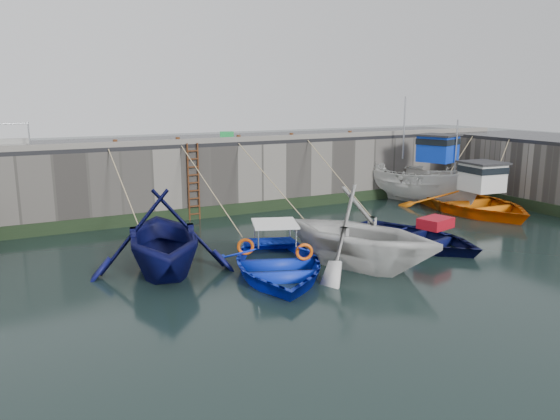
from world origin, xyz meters
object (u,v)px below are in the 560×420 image
bollard_b (178,141)px  bollard_e (350,134)px  boat_near_blacktrim (357,266)px  boat_near_navy (414,245)px  bollard_a (115,143)px  bollard_c (239,138)px  boat_far_white (425,182)px  boat_near_blue (277,273)px  boat_far_orange (471,202)px  bollard_d (291,136)px  fish_crate (227,135)px  ladder (194,182)px  boat_near_white (163,269)px

bollard_b → bollard_e: size_ratio=1.00×
boat_near_blacktrim → boat_near_navy: size_ratio=1.04×
bollard_a → bollard_c: 5.20m
boat_far_white → bollard_e: size_ratio=23.73×
boat_near_blacktrim → boat_far_white: bearing=12.4°
boat_near_blacktrim → bollard_a: bollard_a is taller
bollard_b → boat_near_blue: bearing=-87.5°
boat_far_orange → bollard_d: (-6.70, 4.55, 2.86)m
boat_far_white → bollard_d: 6.92m
boat_far_white → boat_far_orange: (0.50, -2.48, -0.58)m
fish_crate → bollard_c: (-0.29, -2.04, -0.01)m
ladder → boat_near_navy: 9.28m
bollard_a → bollard_e: size_ratio=1.00×
boat_near_blue → boat_far_white: bearing=48.7°
bollard_a → boat_near_white: bearing=-90.2°
ladder → boat_far_white: 11.15m
bollard_a → boat_near_blacktrim: bearing=-58.4°
boat_near_blue → boat_far_orange: (11.65, 3.58, 0.44)m
boat_near_blacktrim → bollard_e: (5.66, 8.68, 3.30)m
boat_near_blue → bollard_e: bearing=65.1°
bollard_a → bollard_c: size_ratio=1.00×
ladder → boat_near_blacktrim: 8.82m
boat_near_navy → boat_far_orange: 6.72m
boat_far_white → boat_far_orange: 2.59m
boat_near_navy → boat_far_white: 7.86m
bollard_a → boat_far_white: bearing=-8.4°
boat_near_navy → boat_near_white: bearing=156.7°
boat_near_navy → bollard_b: 10.26m
boat_near_white → bollard_b: (2.53, 6.25, 3.30)m
boat_near_blue → boat_near_navy: (5.68, 0.51, 0.00)m
boat_far_orange → bollard_c: (-9.30, 4.55, 2.86)m
boat_near_blacktrim → bollard_a: bearing=96.6°
boat_near_blue → boat_near_white: bearing=167.0°
boat_near_navy → bollard_d: bearing=81.2°
boat_far_white → fish_crate: size_ratio=10.50×
bollard_b → bollard_a: bearing=180.0°
bollard_e → boat_far_orange: bearing=-52.4°
boat_near_navy → ladder: bearing=113.0°
bollard_a → boat_far_orange: bearing=-17.4°
boat_near_blue → bollard_c: bearing=94.1°
boat_near_blue → bollard_a: bearing=129.5°
boat_near_white → boat_far_orange: boat_far_orange is taller
bollard_a → bollard_d: size_ratio=1.00×
boat_near_white → boat_near_blue: 3.44m
bollard_e → boat_near_navy: bearing=-108.0°
boat_far_white → bollard_c: 9.32m
bollard_b → bollard_d: (5.30, 0.00, 0.00)m
bollard_c → boat_near_navy: bearing=-66.4°
boat_far_orange → bollard_c: bearing=159.5°
ladder → bollard_b: size_ratio=11.43×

